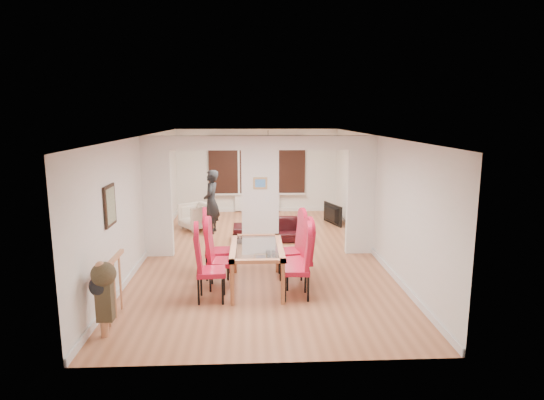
{
  "coord_description": "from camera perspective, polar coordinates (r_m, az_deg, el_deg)",
  "views": [
    {
      "loc": [
        -0.2,
        -9.67,
        3.04
      ],
      "look_at": [
        0.28,
        0.6,
        1.1
      ],
      "focal_mm": 30.0,
      "sensor_mm": 36.0,
      "label": 1
    }
  ],
  "objects": [
    {
      "name": "wall_poster",
      "position": [
        7.75,
        -19.67,
        -0.66
      ],
      "size": [
        0.04,
        0.52,
        0.67
      ],
      "primitive_type": "cube",
      "color": "gray",
      "rests_on": "room_walls"
    },
    {
      "name": "bowl",
      "position": [
        12.4,
        0.67,
        -2.26
      ],
      "size": [
        0.21,
        0.21,
        0.05
      ],
      "primitive_type": "imported",
      "color": "black",
      "rests_on": "coffee_table"
    },
    {
      "name": "pillar_photo",
      "position": [
        9.68,
        -1.49,
        2.13
      ],
      "size": [
        0.3,
        0.03,
        0.25
      ],
      "primitive_type": "cube",
      "color": "#4C8CD8",
      "rests_on": "divider_wall"
    },
    {
      "name": "bottle",
      "position": [
        12.46,
        -0.25,
        -1.68
      ],
      "size": [
        0.07,
        0.07,
        0.27
      ],
      "primitive_type": "cylinder",
      "color": "#143F19",
      "rests_on": "coffee_table"
    },
    {
      "name": "room_walls",
      "position": [
        9.83,
        -1.49,
        0.48
      ],
      "size": [
        5.0,
        9.0,
        2.6
      ],
      "primitive_type": null,
      "color": "silver",
      "rests_on": "floor"
    },
    {
      "name": "divider_wall",
      "position": [
        9.83,
        -1.49,
        0.48
      ],
      "size": [
        5.0,
        0.18,
        2.6
      ],
      "primitive_type": "cube",
      "color": "white",
      "rests_on": "floor"
    },
    {
      "name": "bay_window_blinds",
      "position": [
        14.2,
        -1.89,
        4.46
      ],
      "size": [
        3.0,
        0.08,
        1.8
      ],
      "primitive_type": "cube",
      "color": "black",
      "rests_on": "room_walls"
    },
    {
      "name": "dining_chair_ra",
      "position": [
        7.66,
        3.0,
        -8.12
      ],
      "size": [
        0.49,
        0.49,
        1.15
      ],
      "primitive_type": null,
      "rotation": [
        0.0,
        0.0,
        -0.07
      ],
      "color": "#B2122D",
      "rests_on": "floor"
    },
    {
      "name": "pendant_light",
      "position": [
        13.01,
        -0.5,
        6.77
      ],
      "size": [
        0.36,
        0.36,
        0.36
      ],
      "primitive_type": "sphere",
      "color": "orange",
      "rests_on": "room_walls"
    },
    {
      "name": "dining_chair_rb",
      "position": [
        8.12,
        3.16,
        -7.12
      ],
      "size": [
        0.54,
        0.54,
        1.12
      ],
      "primitive_type": null,
      "rotation": [
        0.0,
        0.0,
        0.23
      ],
      "color": "#B2122D",
      "rests_on": "floor"
    },
    {
      "name": "television",
      "position": [
        12.85,
        7.22,
        -1.78
      ],
      "size": [
        0.98,
        0.43,
        0.57
      ],
      "primitive_type": "imported",
      "rotation": [
        0.0,
        0.0,
        1.88
      ],
      "color": "black",
      "rests_on": "floor"
    },
    {
      "name": "person",
      "position": [
        11.8,
        -7.61,
        -0.23
      ],
      "size": [
        0.63,
        0.44,
        1.65
      ],
      "primitive_type": "imported",
      "rotation": [
        0.0,
        0.0,
        -1.65
      ],
      "color": "black",
      "rests_on": "floor"
    },
    {
      "name": "coffee_table",
      "position": [
        12.54,
        0.2,
        -2.79
      ],
      "size": [
        1.08,
        0.64,
        0.24
      ],
      "primitive_type": null,
      "rotation": [
        0.0,
        0.0,
        0.12
      ],
      "color": "black",
      "rests_on": "floor"
    },
    {
      "name": "stair_newel",
      "position": [
        7.23,
        -19.29,
        -10.1
      ],
      "size": [
        0.4,
        1.2,
        1.1
      ],
      "primitive_type": null,
      "color": "tan",
      "rests_on": "floor"
    },
    {
      "name": "armchair",
      "position": [
        12.37,
        -9.46,
        -2.04
      ],
      "size": [
        1.05,
        1.05,
        0.69
      ],
      "primitive_type": "imported",
      "rotation": [
        0.0,
        0.0,
        -0.93
      ],
      "color": "beige",
      "rests_on": "floor"
    },
    {
      "name": "dining_table",
      "position": [
        8.15,
        -1.91,
        -8.34
      ],
      "size": [
        0.92,
        1.64,
        0.77
      ],
      "primitive_type": null,
      "color": "#A9633E",
      "rests_on": "floor"
    },
    {
      "name": "sofa",
      "position": [
        11.16,
        -0.2,
        -3.71
      ],
      "size": [
        1.82,
        0.73,
        0.53
      ],
      "primitive_type": "imported",
      "rotation": [
        0.0,
        0.0,
        0.01
      ],
      "color": "black",
      "rests_on": "floor"
    },
    {
      "name": "dining_chair_lc",
      "position": [
        8.64,
        -6.83,
        -5.88
      ],
      "size": [
        0.51,
        0.51,
        1.18
      ],
      "primitive_type": null,
      "rotation": [
        0.0,
        0.0,
        0.08
      ],
      "color": "#B2122D",
      "rests_on": "floor"
    },
    {
      "name": "shoes",
      "position": [
        9.93,
        -0.11,
        -6.85
      ],
      "size": [
        0.22,
        0.24,
        0.09
      ],
      "primitive_type": null,
      "color": "black",
      "rests_on": "floor"
    },
    {
      "name": "radiator",
      "position": [
        14.34,
        -1.86,
        -0.33
      ],
      "size": [
        1.4,
        0.08,
        0.5
      ],
      "primitive_type": "cube",
      "color": "white",
      "rests_on": "floor"
    },
    {
      "name": "dining_chair_rc",
      "position": [
        8.58,
        2.31,
        -5.97
      ],
      "size": [
        0.55,
        0.55,
        1.17
      ],
      "primitive_type": null,
      "rotation": [
        0.0,
        0.0,
        0.19
      ],
      "color": "#B2122D",
      "rests_on": "floor"
    },
    {
      "name": "floor",
      "position": [
        10.14,
        -1.46,
        -6.77
      ],
      "size": [
        5.0,
        9.0,
        0.01
      ],
      "primitive_type": "cube",
      "color": "#AE6A46",
      "rests_on": "ground"
    },
    {
      "name": "dining_chair_lb",
      "position": [
        8.11,
        -6.39,
        -7.12
      ],
      "size": [
        0.49,
        0.49,
        1.14
      ],
      "primitive_type": null,
      "rotation": [
        0.0,
        0.0,
        -0.08
      ],
      "color": "#B2122D",
      "rests_on": "floor"
    },
    {
      "name": "dining_chair_la",
      "position": [
        7.61,
        -7.65,
        -8.25
      ],
      "size": [
        0.51,
        0.51,
        1.17
      ],
      "primitive_type": null,
      "rotation": [
        0.0,
        0.0,
        0.08
      ],
      "color": "#B2122D",
      "rests_on": "floor"
    }
  ]
}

